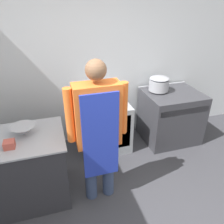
# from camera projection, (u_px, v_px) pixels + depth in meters

# --- Properties ---
(wall_back) EXTENTS (8.00, 0.05, 2.70)m
(wall_back) POSITION_uv_depth(u_px,v_px,m) (90.00, 62.00, 3.41)
(wall_back) COLOR silver
(wall_back) RESTS_ON ground_plane
(prep_counter) EXTENTS (1.16, 0.76, 0.88)m
(prep_counter) POSITION_uv_depth(u_px,v_px,m) (18.00, 170.00, 2.57)
(prep_counter) COLOR #2D2D33
(prep_counter) RESTS_ON ground_plane
(stove) EXTENTS (0.91, 0.78, 0.89)m
(stove) POSITION_uv_depth(u_px,v_px,m) (170.00, 116.00, 3.76)
(stove) COLOR #38383D
(stove) RESTS_ON ground_plane
(fridge_unit) EXTENTS (0.71, 0.67, 0.79)m
(fridge_unit) POSITION_uv_depth(u_px,v_px,m) (106.00, 125.00, 3.56)
(fridge_unit) COLOR #93999E
(fridge_unit) RESTS_ON ground_plane
(person_cook) EXTENTS (0.67, 0.24, 1.74)m
(person_cook) POSITION_uv_depth(u_px,v_px,m) (98.00, 128.00, 2.35)
(person_cook) COLOR #38476B
(person_cook) RESTS_ON ground_plane
(mixing_bowl) EXTENTS (0.27, 0.27, 0.12)m
(mixing_bowl) POSITION_uv_depth(u_px,v_px,m) (24.00, 130.00, 2.43)
(mixing_bowl) COLOR #9EA0A8
(mixing_bowl) RESTS_ON prep_counter
(plastic_tub) EXTENTS (0.11, 0.11, 0.08)m
(plastic_tub) POSITION_uv_depth(u_px,v_px,m) (9.00, 144.00, 2.23)
(plastic_tub) COLOR #B24C3F
(plastic_tub) RESTS_ON prep_counter
(stock_pot) EXTENTS (0.33, 0.33, 0.23)m
(stock_pot) POSITION_uv_depth(u_px,v_px,m) (159.00, 84.00, 3.57)
(stock_pot) COLOR #9EA0A8
(stock_pot) RESTS_ON stove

